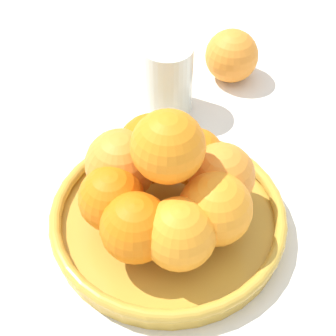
% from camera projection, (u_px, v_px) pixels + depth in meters
% --- Properties ---
extents(ground_plane, '(4.00, 4.00, 0.00)m').
position_uv_depth(ground_plane, '(168.00, 227.00, 0.63)').
color(ground_plane, white).
extents(fruit_bowl, '(0.26, 0.26, 0.03)m').
position_uv_depth(fruit_bowl, '(168.00, 218.00, 0.62)').
color(fruit_bowl, gold).
rests_on(fruit_bowl, ground_plane).
extents(orange_pile, '(0.19, 0.18, 0.13)m').
position_uv_depth(orange_pile, '(165.00, 182.00, 0.57)').
color(orange_pile, orange).
rests_on(orange_pile, fruit_bowl).
extents(stray_orange, '(0.07, 0.07, 0.07)m').
position_uv_depth(stray_orange, '(232.00, 56.00, 0.78)').
color(stray_orange, orange).
rests_on(stray_orange, ground_plane).
extents(drinking_glass, '(0.07, 0.07, 0.10)m').
position_uv_depth(drinking_glass, '(167.00, 78.00, 0.73)').
color(drinking_glass, silver).
rests_on(drinking_glass, ground_plane).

